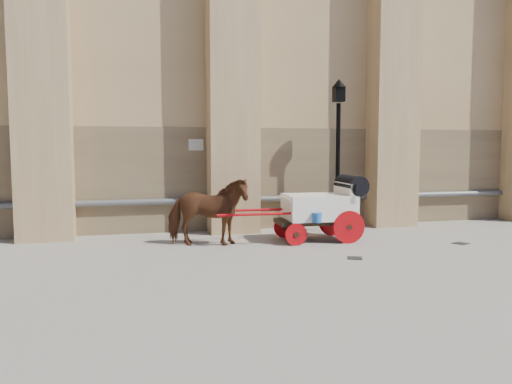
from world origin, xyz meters
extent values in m
plane|color=gray|center=(0.00, 0.00, 0.00)|extent=(90.00, 90.00, 0.00)
cube|color=olive|center=(2.00, 4.15, 1.50)|extent=(44.00, 0.35, 3.00)
cylinder|color=#59595B|center=(2.00, 3.88, 0.90)|extent=(42.00, 0.18, 0.18)
cube|color=beige|center=(-2.00, 3.97, 2.50)|extent=(0.42, 0.04, 0.32)
imported|color=brown|center=(-2.02, 1.79, 0.85)|extent=(2.15, 1.33, 1.69)
cube|color=black|center=(0.82, 1.80, 0.51)|extent=(2.08, 1.01, 0.11)
cube|color=white|center=(0.91, 1.79, 0.88)|extent=(1.81, 1.23, 0.65)
cube|color=white|center=(1.61, 1.77, 1.25)|extent=(0.19, 1.16, 0.51)
cube|color=white|center=(0.12, 1.83, 1.11)|extent=(0.37, 1.03, 0.09)
cylinder|color=black|center=(1.79, 1.76, 1.44)|extent=(0.57, 1.18, 0.52)
cylinder|color=#B4070C|center=(1.49, 1.19, 0.42)|extent=(0.84, 0.09, 0.84)
cylinder|color=#B4070C|center=(1.54, 2.34, 0.42)|extent=(0.84, 0.09, 0.84)
cylinder|color=#B4070C|center=(0.10, 1.25, 0.28)|extent=(0.56, 0.08, 0.56)
cylinder|color=#B4070C|center=(0.15, 2.40, 0.28)|extent=(0.56, 0.08, 0.56)
cylinder|color=#B4070C|center=(-0.73, 1.44, 0.79)|extent=(2.23, 0.15, 0.06)
cylinder|color=#B4070C|center=(-0.69, 2.28, 0.79)|extent=(2.23, 0.15, 0.06)
cylinder|color=blue|center=(0.61, 1.16, 0.70)|extent=(0.24, 0.24, 0.24)
cylinder|color=black|center=(1.96, 3.01, 1.84)|extent=(0.12, 0.12, 3.68)
cone|color=black|center=(1.96, 3.01, 0.18)|extent=(0.37, 0.37, 0.37)
cube|color=black|center=(1.96, 3.01, 3.93)|extent=(0.29, 0.29, 0.43)
cone|color=black|center=(1.96, 3.01, 4.24)|extent=(0.41, 0.41, 0.25)
cube|color=black|center=(0.89, -0.42, 0.01)|extent=(0.42, 0.42, 0.01)
cube|color=black|center=(4.22, 0.46, 0.01)|extent=(0.41, 0.41, 0.01)
camera|label=1|loc=(-3.88, -10.30, 2.43)|focal=35.00mm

